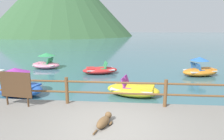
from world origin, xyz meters
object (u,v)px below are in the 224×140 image
(sign_board, at_px, (16,85))
(pedal_boat_7, at_px, (18,86))
(pedal_boat_0, at_px, (133,90))
(pedal_boat_4, at_px, (100,70))
(pedal_boat_3, at_px, (200,70))
(pedal_boat_6, at_px, (46,63))
(dog_resting, at_px, (104,121))

(sign_board, relative_size, pedal_boat_7, 0.48)
(pedal_boat_0, xyz_separation_m, pedal_boat_4, (-2.17, 4.23, -0.03))
(pedal_boat_3, height_order, pedal_boat_6, pedal_boat_3)
(sign_board, bearing_deg, pedal_boat_3, 38.94)
(sign_board, bearing_deg, pedal_boat_0, 32.52)
(pedal_boat_7, bearing_deg, sign_board, -60.33)
(pedal_boat_4, bearing_deg, dog_resting, -80.64)
(dog_resting, bearing_deg, pedal_boat_0, 76.80)
(pedal_boat_6, bearing_deg, pedal_boat_3, -7.48)
(dog_resting, bearing_deg, sign_board, 160.41)
(sign_board, relative_size, pedal_boat_6, 0.55)
(sign_board, height_order, pedal_boat_7, sign_board)
(pedal_boat_0, height_order, pedal_boat_4, pedal_boat_0)
(dog_resting, xyz_separation_m, pedal_boat_0, (0.86, 3.68, -0.25))
(pedal_boat_0, xyz_separation_m, pedal_boat_3, (4.37, 4.21, 0.12))
(pedal_boat_3, xyz_separation_m, pedal_boat_7, (-9.57, -4.67, 0.05))
(pedal_boat_3, bearing_deg, pedal_boat_6, 172.52)
(pedal_boat_4, distance_m, pedal_boat_7, 5.59)
(sign_board, height_order, pedal_boat_6, sign_board)
(pedal_boat_6, bearing_deg, sign_board, -72.89)
(dog_resting, xyz_separation_m, pedal_boat_3, (5.23, 7.89, -0.13))
(sign_board, distance_m, pedal_boat_6, 8.61)
(pedal_boat_3, xyz_separation_m, pedal_boat_6, (-10.90, 1.43, 0.01))
(pedal_boat_3, relative_size, pedal_boat_7, 1.07)
(dog_resting, relative_size, pedal_boat_6, 0.48)
(dog_resting, height_order, pedal_boat_0, pedal_boat_0)
(pedal_boat_7, bearing_deg, pedal_boat_4, 57.07)
(pedal_boat_0, distance_m, pedal_boat_7, 5.23)
(dog_resting, xyz_separation_m, pedal_boat_4, (-1.30, 7.91, -0.28))
(pedal_boat_0, relative_size, pedal_boat_7, 1.05)
(pedal_boat_0, bearing_deg, dog_resting, -103.20)
(pedal_boat_3, distance_m, pedal_boat_6, 11.00)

